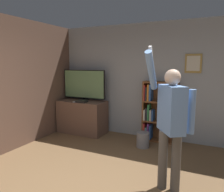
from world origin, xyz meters
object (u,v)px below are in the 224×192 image
person (171,118)px  bookshelf (156,112)px  waste_bin (143,140)px  game_console (82,101)px  television (84,85)px

person → bookshelf: bearing=164.5°
waste_bin → person: bearing=-59.4°
bookshelf → game_console: bearing=-167.3°
bookshelf → person: size_ratio=0.69×
bookshelf → television: bearing=-176.0°
waste_bin → television: bearing=166.8°
television → waste_bin: television is taller
television → waste_bin: 2.06m
bookshelf → waste_bin: bearing=-104.4°
game_console → waste_bin: game_console is taller
bookshelf → waste_bin: bookshelf is taller
bookshelf → person: (0.67, -1.90, 0.37)m
bookshelf → person: bearing=-70.5°
television → bookshelf: bearing=4.0°
game_console → waste_bin: (1.62, -0.14, -0.69)m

